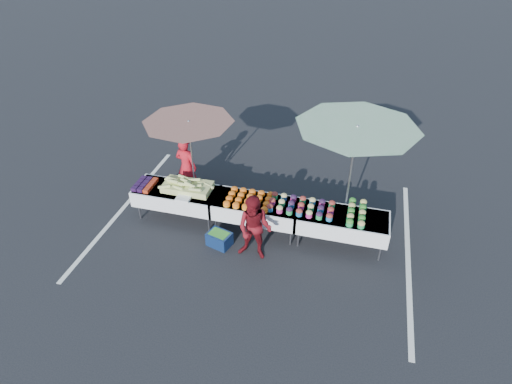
% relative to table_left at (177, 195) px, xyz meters
% --- Properties ---
extents(ground, '(80.00, 80.00, 0.00)m').
position_rel_table_left_xyz_m(ground, '(1.80, 0.00, -0.58)').
color(ground, black).
extents(stripe_left, '(0.10, 5.00, 0.00)m').
position_rel_table_left_xyz_m(stripe_left, '(-1.40, 0.00, -0.58)').
color(stripe_left, silver).
rests_on(stripe_left, ground).
extents(stripe_right, '(0.10, 5.00, 0.00)m').
position_rel_table_left_xyz_m(stripe_right, '(5.00, 0.00, -0.58)').
color(stripe_right, silver).
rests_on(stripe_right, ground).
extents(table_left, '(1.86, 0.81, 0.75)m').
position_rel_table_left_xyz_m(table_left, '(0.00, 0.00, 0.00)').
color(table_left, white).
rests_on(table_left, ground).
extents(table_center, '(1.86, 0.81, 0.75)m').
position_rel_table_left_xyz_m(table_center, '(1.80, 0.00, 0.00)').
color(table_center, white).
rests_on(table_center, ground).
extents(table_right, '(1.86, 0.81, 0.75)m').
position_rel_table_left_xyz_m(table_right, '(3.60, 0.00, 0.00)').
color(table_right, white).
rests_on(table_right, ground).
extents(berry_punnets, '(0.40, 0.54, 0.08)m').
position_rel_table_left_xyz_m(berry_punnets, '(-0.71, -0.06, 0.21)').
color(berry_punnets, black).
rests_on(berry_punnets, table_left).
extents(corn_pile, '(1.16, 0.57, 0.26)m').
position_rel_table_left_xyz_m(corn_pile, '(0.24, 0.04, 0.25)').
color(corn_pile, '#D2D16B').
rests_on(corn_pile, table_left).
extents(plastic_bags, '(0.30, 0.25, 0.05)m').
position_rel_table_left_xyz_m(plastic_bags, '(0.30, -0.30, 0.19)').
color(plastic_bags, white).
rests_on(plastic_bags, table_left).
extents(carrot_bowls, '(0.95, 0.69, 0.11)m').
position_rel_table_left_xyz_m(carrot_bowls, '(1.65, -0.01, 0.22)').
color(carrot_bowls, orange).
rests_on(carrot_bowls, table_center).
extents(potato_cups, '(1.34, 0.58, 0.16)m').
position_rel_table_left_xyz_m(potato_cups, '(2.75, 0.00, 0.25)').
color(potato_cups, '#21679D').
rests_on(potato_cups, table_right).
extents(bean_baskets, '(0.36, 0.86, 0.15)m').
position_rel_table_left_xyz_m(bean_baskets, '(3.86, 0.08, 0.24)').
color(bean_baskets, '#238F48').
rests_on(bean_baskets, table_right).
extents(vendor, '(0.59, 0.44, 1.46)m').
position_rel_table_left_xyz_m(vendor, '(-0.16, 0.97, 0.15)').
color(vendor, red).
rests_on(vendor, ground).
extents(customer, '(0.73, 0.58, 1.44)m').
position_rel_table_left_xyz_m(customer, '(1.99, -0.80, 0.14)').
color(customer, maroon).
rests_on(customer, ground).
extents(umbrella_left, '(2.47, 2.47, 2.04)m').
position_rel_table_left_xyz_m(umbrella_left, '(0.09, 0.78, 1.27)').
color(umbrella_left, black).
rests_on(umbrella_left, ground).
extents(umbrella_right, '(2.55, 2.55, 2.46)m').
position_rel_table_left_xyz_m(umbrella_right, '(3.62, 0.60, 1.65)').
color(umbrella_right, black).
rests_on(umbrella_right, ground).
extents(storage_bin, '(0.55, 0.46, 0.31)m').
position_rel_table_left_xyz_m(storage_bin, '(1.19, -0.67, -0.42)').
color(storage_bin, '#0E2046').
rests_on(storage_bin, ground).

